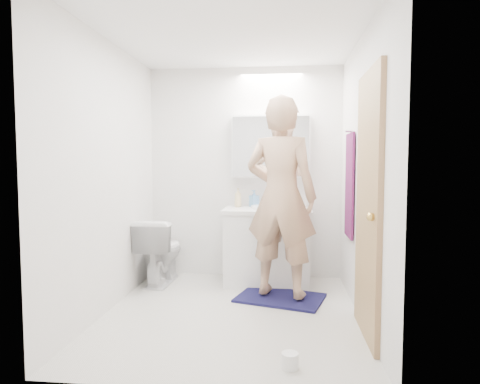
# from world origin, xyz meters

# --- Properties ---
(floor) EXTENTS (2.50, 2.50, 0.00)m
(floor) POSITION_xyz_m (0.00, 0.00, 0.00)
(floor) COLOR silver
(floor) RESTS_ON ground
(ceiling) EXTENTS (2.50, 2.50, 0.00)m
(ceiling) POSITION_xyz_m (0.00, 0.00, 2.40)
(ceiling) COLOR white
(ceiling) RESTS_ON floor
(wall_back) EXTENTS (2.50, 0.00, 2.50)m
(wall_back) POSITION_xyz_m (0.00, 1.25, 1.20)
(wall_back) COLOR white
(wall_back) RESTS_ON floor
(wall_front) EXTENTS (2.50, 0.00, 2.50)m
(wall_front) POSITION_xyz_m (0.00, -1.25, 1.20)
(wall_front) COLOR white
(wall_front) RESTS_ON floor
(wall_left) EXTENTS (0.00, 2.50, 2.50)m
(wall_left) POSITION_xyz_m (-1.10, 0.00, 1.20)
(wall_left) COLOR white
(wall_left) RESTS_ON floor
(wall_right) EXTENTS (0.00, 2.50, 2.50)m
(wall_right) POSITION_xyz_m (1.10, 0.00, 1.20)
(wall_right) COLOR white
(wall_right) RESTS_ON floor
(vanity_cabinet) EXTENTS (0.90, 0.55, 0.78)m
(vanity_cabinet) POSITION_xyz_m (0.27, 0.96, 0.39)
(vanity_cabinet) COLOR white
(vanity_cabinet) RESTS_ON floor
(countertop) EXTENTS (0.95, 0.58, 0.04)m
(countertop) POSITION_xyz_m (0.27, 0.96, 0.80)
(countertop) COLOR white
(countertop) RESTS_ON vanity_cabinet
(sink_basin) EXTENTS (0.36, 0.36, 0.03)m
(sink_basin) POSITION_xyz_m (0.27, 0.99, 0.84)
(sink_basin) COLOR white
(sink_basin) RESTS_ON countertop
(faucet) EXTENTS (0.02, 0.02, 0.16)m
(faucet) POSITION_xyz_m (0.27, 1.19, 0.90)
(faucet) COLOR #BDBCC1
(faucet) RESTS_ON countertop
(medicine_cabinet) EXTENTS (0.88, 0.14, 0.70)m
(medicine_cabinet) POSITION_xyz_m (0.30, 1.18, 1.50)
(medicine_cabinet) COLOR white
(medicine_cabinet) RESTS_ON wall_back
(mirror_panel) EXTENTS (0.84, 0.01, 0.66)m
(mirror_panel) POSITION_xyz_m (0.30, 1.10, 1.50)
(mirror_panel) COLOR silver
(mirror_panel) RESTS_ON medicine_cabinet
(toilet) EXTENTS (0.43, 0.72, 0.72)m
(toilet) POSITION_xyz_m (-0.89, 0.85, 0.36)
(toilet) COLOR white
(toilet) RESTS_ON floor
(bath_rug) EXTENTS (0.92, 0.75, 0.02)m
(bath_rug) POSITION_xyz_m (0.42, 0.43, 0.01)
(bath_rug) COLOR #14133D
(bath_rug) RESTS_ON floor
(person) EXTENTS (0.79, 0.63, 1.89)m
(person) POSITION_xyz_m (0.42, 0.43, 0.99)
(person) COLOR tan
(person) RESTS_ON bath_rug
(door) EXTENTS (0.04, 0.80, 2.00)m
(door) POSITION_xyz_m (1.08, -0.35, 1.00)
(door) COLOR #A27251
(door) RESTS_ON wall_right
(door_knob) EXTENTS (0.06, 0.06, 0.06)m
(door_knob) POSITION_xyz_m (1.04, -0.65, 0.95)
(door_knob) COLOR gold
(door_knob) RESTS_ON door
(towel) EXTENTS (0.02, 0.42, 1.00)m
(towel) POSITION_xyz_m (1.08, 0.55, 1.10)
(towel) COLOR #171034
(towel) RESTS_ON wall_right
(towel_hook) EXTENTS (0.07, 0.02, 0.02)m
(towel_hook) POSITION_xyz_m (1.07, 0.55, 1.62)
(towel_hook) COLOR silver
(towel_hook) RESTS_ON wall_right
(soap_bottle_a) EXTENTS (0.11, 0.11, 0.21)m
(soap_bottle_a) POSITION_xyz_m (-0.06, 1.11, 0.93)
(soap_bottle_a) COLOR #CCB784
(soap_bottle_a) RESTS_ON countertop
(soap_bottle_b) EXTENTS (0.12, 0.12, 0.19)m
(soap_bottle_b) POSITION_xyz_m (0.12, 1.15, 0.91)
(soap_bottle_b) COLOR #598DBE
(soap_bottle_b) RESTS_ON countertop
(toothbrush_cup) EXTENTS (0.14, 0.14, 0.10)m
(toothbrush_cup) POSITION_xyz_m (0.47, 1.12, 0.87)
(toothbrush_cup) COLOR #4778D5
(toothbrush_cup) RESTS_ON countertop
(toilet_paper_roll) EXTENTS (0.11, 0.11, 0.10)m
(toilet_paper_roll) POSITION_xyz_m (0.50, -0.93, 0.05)
(toilet_paper_roll) COLOR white
(toilet_paper_roll) RESTS_ON floor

